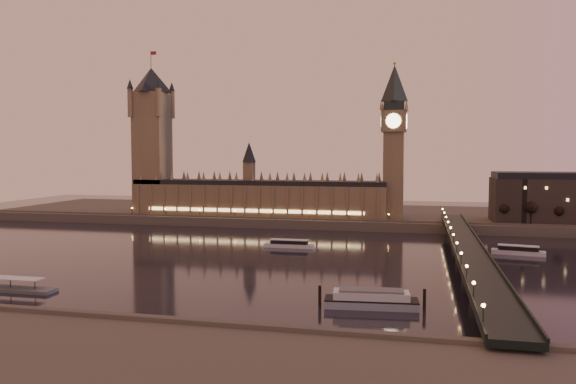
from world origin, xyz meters
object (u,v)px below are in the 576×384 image
object	(u,v)px
cruise_boat_b	(518,250)
cruise_boat_a	(289,244)
moored_barge	(371,299)
pontoon_pier	(0,287)

from	to	relation	value
cruise_boat_b	cruise_boat_a	bearing A→B (deg)	-167.38
cruise_boat_a	moored_barge	bearing A→B (deg)	-64.95
moored_barge	cruise_boat_b	bearing A→B (deg)	55.67
cruise_boat_a	moored_barge	distance (m)	119.78
pontoon_pier	moored_barge	bearing A→B (deg)	3.12
cruise_boat_a	pontoon_pier	bearing A→B (deg)	-126.03
cruise_boat_a	pontoon_pier	xyz separation A→B (m)	(-81.42, -115.10, -0.64)
cruise_boat_b	moored_barge	distance (m)	129.15
cruise_boat_b	pontoon_pier	distance (m)	230.08
pontoon_pier	cruise_boat_b	bearing A→B (deg)	31.51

